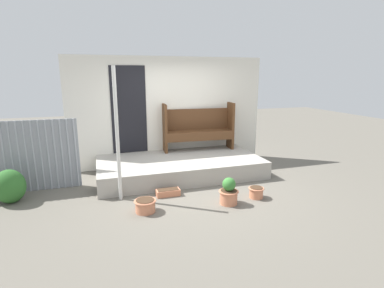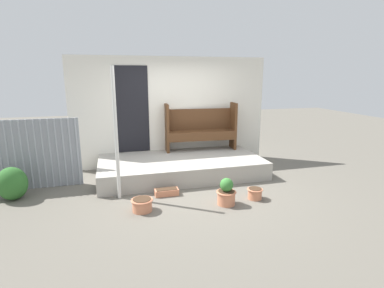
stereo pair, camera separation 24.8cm
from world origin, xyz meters
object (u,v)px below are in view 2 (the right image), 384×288
object	(u,v)px
flower_pot_right	(255,193)
planter_box_rect	(167,192)
flower_pot_left	(142,204)
bench	(201,126)
support_post	(116,135)
shrub_by_fence	(12,184)
flower_pot_middle	(226,193)

from	to	relation	value
flower_pot_right	planter_box_rect	distance (m)	1.61
planter_box_rect	flower_pot_left	bearing A→B (deg)	-132.63
planter_box_rect	bench	bearing A→B (deg)	56.08
support_post	planter_box_rect	xyz separation A→B (m)	(0.85, -0.10, -1.10)
bench	shrub_by_fence	distance (m)	4.10
flower_pot_middle	flower_pot_right	xyz separation A→B (m)	(0.58, 0.08, -0.10)
bench	flower_pot_middle	size ratio (longest dim) A/B	3.66
flower_pot_middle	planter_box_rect	world-z (taller)	flower_pot_middle
flower_pot_middle	support_post	bearing A→B (deg)	156.61
flower_pot_middle	planter_box_rect	distance (m)	1.14
support_post	planter_box_rect	world-z (taller)	support_post
bench	shrub_by_fence	world-z (taller)	bench
flower_pot_left	shrub_by_fence	distance (m)	2.43
planter_box_rect	shrub_by_fence	distance (m)	2.74
support_post	flower_pot_right	size ratio (longest dim) A/B	8.21
bench	planter_box_rect	bearing A→B (deg)	-120.48
flower_pot_left	shrub_by_fence	size ratio (longest dim) A/B	0.61
flower_pot_left	flower_pot_right	size ratio (longest dim) A/B	1.28
flower_pot_middle	flower_pot_left	bearing A→B (deg)	175.23
flower_pot_right	flower_pot_middle	bearing A→B (deg)	-171.84
support_post	planter_box_rect	bearing A→B (deg)	-6.60
planter_box_rect	shrub_by_fence	xyz separation A→B (m)	(-2.68, 0.52, 0.24)
flower_pot_middle	shrub_by_fence	world-z (taller)	shrub_by_fence
flower_pot_right	flower_pot_left	bearing A→B (deg)	179.00
shrub_by_fence	planter_box_rect	bearing A→B (deg)	-10.95
support_post	flower_pot_left	xyz separation A→B (m)	(0.34, -0.64, -1.05)
shrub_by_fence	flower_pot_middle	bearing A→B (deg)	-18.22
bench	flower_pot_middle	world-z (taller)	bench
bench	flower_pot_left	xyz separation A→B (m)	(-1.68, -2.29, -0.83)
flower_pot_right	shrub_by_fence	world-z (taller)	shrub_by_fence
flower_pot_middle	shrub_by_fence	distance (m)	3.79
bench	flower_pot_right	xyz separation A→B (m)	(0.33, -2.33, -0.84)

